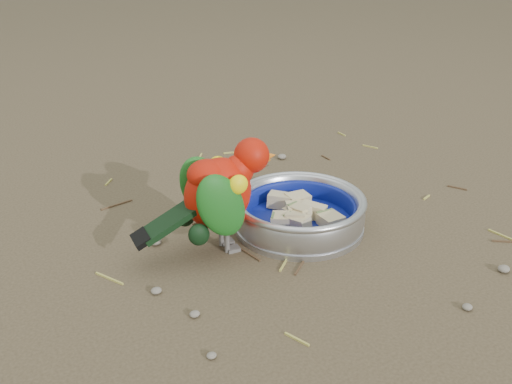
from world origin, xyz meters
TOP-DOWN VIEW (x-y plane):
  - ground at (0.00, 0.00)m, footprint 60.00×60.00m
  - food_bowl at (0.06, 0.04)m, footprint 0.23×0.23m
  - bowl_wall at (0.06, 0.04)m, footprint 0.23×0.23m
  - fruit_wedges at (0.06, 0.04)m, footprint 0.14×0.14m
  - lory_parrot at (-0.09, 0.04)m, footprint 0.23×0.12m
  - ground_debris at (-0.01, 0.07)m, footprint 0.90×0.80m

SIDE VIEW (x-z plane):
  - ground at x=0.00m, z-range 0.00..0.00m
  - ground_debris at x=-0.01m, z-range 0.00..0.01m
  - food_bowl at x=0.06m, z-range 0.00..0.02m
  - fruit_wedges at x=0.06m, z-range 0.02..0.05m
  - bowl_wall at x=0.06m, z-range 0.02..0.06m
  - lory_parrot at x=-0.09m, z-range 0.00..0.18m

